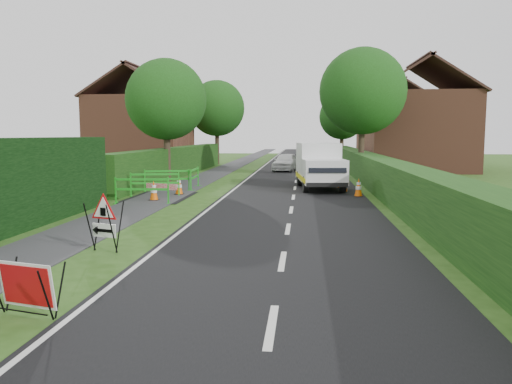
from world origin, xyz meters
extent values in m
plane|color=#274915|center=(0.00, 0.00, 0.00)|extent=(120.00, 120.00, 0.00)
cube|color=black|center=(2.50, 35.00, 0.00)|extent=(6.00, 90.00, 0.02)
cube|color=#2D2D30|center=(-3.00, 35.00, 0.01)|extent=(2.00, 90.00, 0.02)
cube|color=#14380F|center=(-5.00, 22.00, 0.00)|extent=(1.00, 24.00, 1.80)
cube|color=#14380F|center=(6.50, 16.00, 0.00)|extent=(1.20, 50.00, 1.50)
cube|color=brown|center=(-10.00, 30.00, 2.75)|extent=(7.00, 7.00, 5.50)
cube|color=#331E19|center=(-11.75, 30.00, 6.59)|extent=(4.00, 7.40, 2.58)
cube|color=#331E19|center=(-8.25, 30.00, 6.59)|extent=(4.00, 7.40, 2.58)
cube|color=#331E19|center=(-10.00, 30.00, 7.69)|extent=(0.25, 7.40, 0.18)
cube|color=brown|center=(11.00, 28.00, 2.75)|extent=(7.00, 7.00, 5.50)
cube|color=#331E19|center=(9.25, 28.00, 6.59)|extent=(4.00, 7.40, 2.58)
cube|color=#331E19|center=(12.75, 28.00, 6.59)|extent=(4.00, 7.40, 2.58)
cube|color=#331E19|center=(11.00, 28.00, 7.69)|extent=(0.25, 7.40, 0.18)
cube|color=brown|center=(12.00, 42.00, 2.75)|extent=(7.00, 7.00, 5.50)
cube|color=#331E19|center=(10.25, 42.00, 6.59)|extent=(4.00, 7.40, 2.58)
cube|color=#331E19|center=(13.75, 42.00, 6.59)|extent=(4.00, 7.40, 2.58)
cube|color=#331E19|center=(12.00, 42.00, 7.69)|extent=(0.25, 7.40, 0.18)
cylinder|color=#2D2116|center=(-4.60, 18.00, 1.31)|extent=(0.36, 0.36, 2.62)
sphere|color=#183E10|center=(-4.60, 18.00, 4.50)|extent=(4.40, 4.40, 4.40)
cylinder|color=#2D2116|center=(6.40, 22.00, 1.49)|extent=(0.36, 0.36, 2.97)
sphere|color=#183E10|center=(6.40, 22.00, 5.18)|extent=(5.20, 5.20, 5.20)
cylinder|color=#2D2116|center=(-4.60, 34.00, 1.40)|extent=(0.36, 0.36, 2.80)
sphere|color=#183E10|center=(-4.60, 34.00, 4.84)|extent=(4.80, 4.80, 4.80)
cylinder|color=#2D2116|center=(6.40, 38.00, 1.22)|extent=(0.36, 0.36, 2.45)
sphere|color=#183E10|center=(6.40, 38.00, 4.23)|extent=(4.20, 4.20, 4.20)
cylinder|color=black|center=(-1.37, -2.18, 0.40)|extent=(0.09, 0.27, 0.77)
cylinder|color=black|center=(-0.58, -2.67, 0.40)|extent=(0.09, 0.27, 0.77)
cylinder|color=black|center=(-0.51, -2.40, 0.40)|extent=(0.09, 0.27, 0.77)
cylinder|color=black|center=(-1.02, -2.58, 0.13)|extent=(0.92, 0.25, 0.02)
cube|color=white|center=(-0.98, -2.44, 0.47)|extent=(0.94, 0.34, 0.67)
cube|color=#B50C0F|center=(-0.99, -2.46, 0.47)|extent=(0.85, 0.30, 0.58)
cylinder|color=black|center=(-1.76, 1.40, 0.57)|extent=(0.12, 0.34, 1.11)
cylinder|color=black|center=(-1.68, 1.67, 0.57)|extent=(0.12, 0.34, 1.11)
cylinder|color=black|center=(-1.18, 1.23, 0.57)|extent=(0.12, 0.34, 1.11)
cylinder|color=black|center=(-1.11, 1.50, 0.57)|extent=(0.12, 0.34, 1.11)
cube|color=white|center=(-1.44, 1.43, 0.50)|extent=(0.60, 0.20, 0.30)
cube|color=black|center=(-1.44, 1.42, 0.50)|extent=(0.42, 0.14, 0.07)
cone|color=black|center=(-1.67, 1.49, 0.50)|extent=(0.18, 0.21, 0.18)
cube|color=black|center=(-1.44, 1.41, 0.91)|extent=(0.14, 0.05, 0.18)
cube|color=silver|center=(3.60, 15.70, 1.28)|extent=(2.15, 3.17, 1.79)
cube|color=silver|center=(3.83, 13.44, 0.94)|extent=(2.04, 2.11, 1.09)
cube|color=black|center=(3.92, 12.52, 1.21)|extent=(1.65, 0.38, 0.50)
cube|color=#FFF20D|center=(2.75, 14.74, 0.57)|extent=(0.49, 4.56, 0.22)
cube|color=#FFF20D|center=(4.62, 14.93, 0.57)|extent=(0.49, 4.56, 0.22)
cube|color=black|center=(3.92, 12.53, 0.45)|extent=(1.82, 0.30, 0.19)
cylinder|color=black|center=(3.00, 13.31, 0.37)|extent=(0.30, 0.76, 0.74)
cylinder|color=black|center=(4.66, 13.48, 0.37)|extent=(0.30, 0.76, 0.74)
cylinder|color=black|center=(2.70, 16.28, 0.37)|extent=(0.30, 0.76, 0.74)
cylinder|color=black|center=(4.36, 16.46, 0.37)|extent=(0.30, 0.76, 0.74)
cube|color=black|center=(5.20, 12.03, 0.02)|extent=(0.38, 0.38, 0.04)
cone|color=#F56007|center=(5.20, 12.03, 0.42)|extent=(0.32, 0.32, 0.75)
cylinder|color=white|center=(5.20, 12.03, 0.38)|extent=(0.25, 0.25, 0.14)
cylinder|color=white|center=(5.20, 12.03, 0.56)|extent=(0.17, 0.17, 0.10)
cube|color=black|center=(4.73, 13.68, 0.02)|extent=(0.38, 0.38, 0.04)
cone|color=#F56007|center=(4.73, 13.68, 0.42)|extent=(0.32, 0.32, 0.75)
cylinder|color=white|center=(4.73, 13.68, 0.38)|extent=(0.25, 0.25, 0.14)
cylinder|color=white|center=(4.73, 13.68, 0.56)|extent=(0.17, 0.17, 0.10)
cube|color=black|center=(4.72, 15.28, 0.02)|extent=(0.38, 0.38, 0.04)
cone|color=#F56007|center=(4.72, 15.28, 0.42)|extent=(0.32, 0.32, 0.75)
cylinder|color=white|center=(4.72, 15.28, 0.38)|extent=(0.25, 0.25, 0.14)
cylinder|color=white|center=(4.72, 15.28, 0.56)|extent=(0.17, 0.17, 0.10)
cube|color=black|center=(-2.96, 10.07, 0.02)|extent=(0.38, 0.38, 0.04)
cone|color=#F56007|center=(-2.96, 10.07, 0.42)|extent=(0.32, 0.32, 0.75)
cylinder|color=white|center=(-2.96, 10.07, 0.38)|extent=(0.25, 0.25, 0.14)
cylinder|color=white|center=(-2.96, 10.07, 0.56)|extent=(0.17, 0.17, 0.10)
cube|color=black|center=(-2.45, 12.06, 0.02)|extent=(0.38, 0.38, 0.04)
cone|color=#F56007|center=(-2.45, 12.06, 0.42)|extent=(0.32, 0.32, 0.75)
cylinder|color=white|center=(-2.45, 12.06, 0.38)|extent=(0.25, 0.25, 0.14)
cylinder|color=white|center=(-2.45, 12.06, 0.56)|extent=(0.17, 0.17, 0.10)
cube|color=#1B951B|center=(-4.13, 9.07, 0.50)|extent=(0.05, 0.05, 1.00)
cube|color=#1B951B|center=(-2.13, 9.16, 0.50)|extent=(0.05, 0.05, 1.00)
cube|color=#1B951B|center=(-3.13, 9.11, 0.92)|extent=(2.00, 0.14, 0.08)
cube|color=#1B951B|center=(-3.13, 9.11, 0.55)|extent=(2.00, 0.14, 0.08)
cube|color=#1B951B|center=(-4.13, 9.07, 0.02)|extent=(0.08, 0.35, 0.04)
cube|color=#1B951B|center=(-2.13, 9.16, 0.02)|extent=(0.08, 0.35, 0.04)
cube|color=#1B951B|center=(-4.33, 11.30, 0.50)|extent=(0.06, 0.06, 1.00)
cube|color=#1B951B|center=(-2.38, 11.75, 0.50)|extent=(0.06, 0.06, 1.00)
cube|color=#1B951B|center=(-3.35, 11.52, 0.92)|extent=(1.96, 0.50, 0.08)
cube|color=#1B951B|center=(-3.35, 11.52, 0.55)|extent=(1.96, 0.50, 0.08)
cube|color=#1B951B|center=(-4.33, 11.30, 0.02)|extent=(0.14, 0.35, 0.04)
cube|color=#1B951B|center=(-2.38, 11.75, 0.02)|extent=(0.14, 0.35, 0.04)
cube|color=#1B951B|center=(-4.32, 13.16, 0.50)|extent=(0.06, 0.06, 1.00)
cube|color=#1B951B|center=(-2.39, 13.67, 0.50)|extent=(0.06, 0.06, 1.00)
cube|color=#1B951B|center=(-3.36, 13.42, 0.92)|extent=(1.95, 0.56, 0.08)
cube|color=#1B951B|center=(-3.36, 13.42, 0.55)|extent=(1.95, 0.56, 0.08)
cube|color=#1B951B|center=(-4.32, 13.16, 0.02)|extent=(0.15, 0.35, 0.04)
cube|color=#1B951B|center=(-2.39, 13.67, 0.02)|extent=(0.15, 0.35, 0.04)
cube|color=#1B951B|center=(-2.27, 13.53, 0.50)|extent=(0.05, 0.05, 1.00)
cube|color=#1B951B|center=(-2.35, 15.53, 0.50)|extent=(0.05, 0.05, 1.00)
cube|color=#1B951B|center=(-2.31, 14.53, 0.92)|extent=(0.14, 2.00, 0.08)
cube|color=#1B951B|center=(-2.31, 14.53, 0.55)|extent=(0.14, 2.00, 0.08)
cube|color=#1B951B|center=(-2.27, 13.53, 0.02)|extent=(0.35, 0.07, 0.04)
cube|color=#1B951B|center=(-2.35, 15.53, 0.02)|extent=(0.35, 0.07, 0.04)
cube|color=red|center=(-2.95, 11.08, 0.00)|extent=(1.43, 0.52, 0.25)
imported|color=white|center=(1.65, 26.72, 0.64)|extent=(2.08, 3.97, 1.29)
camera|label=1|loc=(2.91, -8.97, 2.59)|focal=35.00mm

